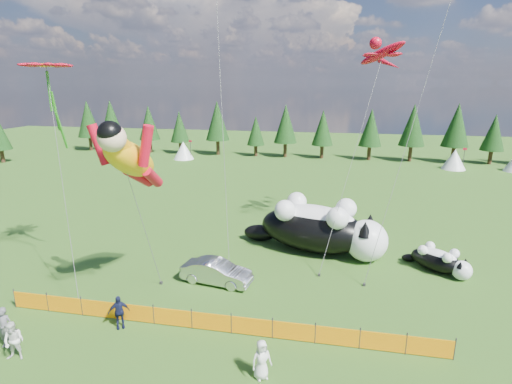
# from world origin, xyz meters

# --- Properties ---
(ground) EXTENTS (160.00, 160.00, 0.00)m
(ground) POSITION_xyz_m (0.00, 0.00, 0.00)
(ground) COLOR #163B0A
(ground) RESTS_ON ground
(safety_fence) EXTENTS (22.06, 0.06, 1.10)m
(safety_fence) POSITION_xyz_m (0.00, -3.00, 0.50)
(safety_fence) COLOR #262626
(safety_fence) RESTS_ON ground
(tree_line) EXTENTS (90.00, 4.00, 8.00)m
(tree_line) POSITION_xyz_m (0.00, 45.00, 4.00)
(tree_line) COLOR black
(tree_line) RESTS_ON ground
(festival_tents) EXTENTS (50.00, 3.20, 2.80)m
(festival_tents) POSITION_xyz_m (11.00, 40.00, 1.40)
(festival_tents) COLOR white
(festival_tents) RESTS_ON ground
(cat_large) EXTENTS (10.49, 5.69, 3.85)m
(cat_large) POSITION_xyz_m (4.73, 7.66, 1.83)
(cat_large) COLOR black
(cat_large) RESTS_ON ground
(cat_small) EXTENTS (3.85, 3.34, 1.63)m
(cat_small) POSITION_xyz_m (12.40, 5.92, 0.78)
(cat_small) COLOR black
(cat_small) RESTS_ON ground
(car) EXTENTS (4.48, 2.12, 1.42)m
(car) POSITION_xyz_m (-1.15, 1.75, 0.71)
(car) COLOR silver
(car) RESTS_ON ground
(spectator_a) EXTENTS (0.78, 0.57, 1.97)m
(spectator_a) POSITION_xyz_m (-8.83, -5.96, 0.98)
(spectator_a) COLOR #5A5A5F
(spectator_a) RESTS_ON ground
(spectator_b) EXTENTS (0.95, 0.66, 1.80)m
(spectator_b) POSITION_xyz_m (-7.77, -6.63, 0.90)
(spectator_b) COLOR silver
(spectator_b) RESTS_ON ground
(spectator_c) EXTENTS (1.13, 0.98, 1.72)m
(spectator_c) POSITION_xyz_m (-4.53, -3.60, 0.86)
(spectator_c) COLOR #141837
(spectator_c) RESTS_ON ground
(spectator_e) EXTENTS (1.00, 0.91, 1.72)m
(spectator_e) POSITION_xyz_m (2.97, -5.68, 0.86)
(spectator_e) COLOR silver
(spectator_e) RESTS_ON ground
(superhero_kite) EXTENTS (4.74, 5.18, 10.49)m
(superhero_kite) POSITION_xyz_m (-4.54, -1.22, 8.04)
(superhero_kite) COLOR #FCAA0D
(superhero_kite) RESTS_ON ground
(gecko_kite) EXTENTS (6.44, 10.50, 15.95)m
(gecko_kite) POSITION_xyz_m (8.38, 11.47, 13.70)
(gecko_kite) COLOR red
(gecko_kite) RESTS_ON ground
(flower_kite) EXTENTS (4.71, 5.43, 13.35)m
(flower_kite) POSITION_xyz_m (-10.26, 0.91, 12.47)
(flower_kite) COLOR red
(flower_kite) RESTS_ON ground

